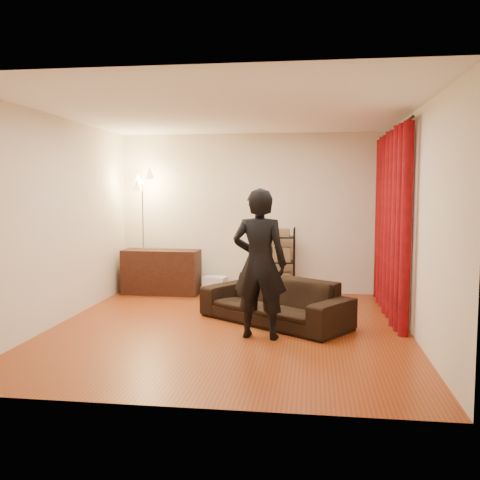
# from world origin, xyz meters

# --- Properties ---
(floor) EXTENTS (5.00, 5.00, 0.00)m
(floor) POSITION_xyz_m (0.00, 0.00, 0.00)
(floor) COLOR #8D3811
(floor) RESTS_ON ground
(ceiling) EXTENTS (5.00, 5.00, 0.00)m
(ceiling) POSITION_xyz_m (0.00, 0.00, 2.70)
(ceiling) COLOR white
(ceiling) RESTS_ON ground
(wall_back) EXTENTS (5.00, 0.00, 5.00)m
(wall_back) POSITION_xyz_m (0.00, 2.50, 1.35)
(wall_back) COLOR beige
(wall_back) RESTS_ON ground
(wall_front) EXTENTS (5.00, 0.00, 5.00)m
(wall_front) POSITION_xyz_m (0.00, -2.50, 1.35)
(wall_front) COLOR beige
(wall_front) RESTS_ON ground
(wall_left) EXTENTS (0.00, 5.00, 5.00)m
(wall_left) POSITION_xyz_m (-2.25, 0.00, 1.35)
(wall_left) COLOR beige
(wall_left) RESTS_ON ground
(wall_right) EXTENTS (0.00, 5.00, 5.00)m
(wall_right) POSITION_xyz_m (2.25, 0.00, 1.35)
(wall_right) COLOR beige
(wall_right) RESTS_ON ground
(curtain_rod) EXTENTS (0.04, 2.65, 0.04)m
(curtain_rod) POSITION_xyz_m (2.15, 1.12, 2.58)
(curtain_rod) COLOR black
(curtain_rod) RESTS_ON wall_right
(curtain) EXTENTS (0.22, 2.65, 2.55)m
(curtain) POSITION_xyz_m (2.13, 1.12, 1.28)
(curtain) COLOR maroon
(curtain) RESTS_ON ground
(sofa) EXTENTS (2.12, 1.81, 0.59)m
(sofa) POSITION_xyz_m (0.55, 0.35, 0.30)
(sofa) COLOR black
(sofa) RESTS_ON ground
(person) EXTENTS (0.69, 0.50, 1.77)m
(person) POSITION_xyz_m (0.42, -0.37, 0.89)
(person) COLOR black
(person) RESTS_ON ground
(media_cabinet) EXTENTS (1.30, 0.52, 0.75)m
(media_cabinet) POSITION_xyz_m (-1.48, 2.09, 0.37)
(media_cabinet) COLOR #33180F
(media_cabinet) RESTS_ON ground
(storage_boxes) EXTENTS (0.41, 0.34, 0.30)m
(storage_boxes) POSITION_xyz_m (-0.58, 2.18, 0.15)
(storage_boxes) COLOR silver
(storage_boxes) RESTS_ON ground
(wire_shelf) EXTENTS (0.60, 0.50, 1.13)m
(wire_shelf) POSITION_xyz_m (0.48, 2.19, 0.57)
(wire_shelf) COLOR black
(wire_shelf) RESTS_ON ground
(floor_lamp) EXTENTS (0.40, 0.40, 2.04)m
(floor_lamp) POSITION_xyz_m (-1.80, 2.11, 1.02)
(floor_lamp) COLOR silver
(floor_lamp) RESTS_ON ground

